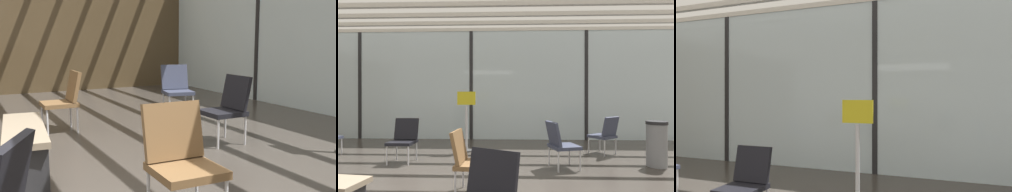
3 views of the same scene
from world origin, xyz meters
TOP-DOWN VIEW (x-y plane):
  - window_mullion_0 at (-3.50, 5.20)m, footprint 0.10×0.12m
  - side_wall_left_panels at (-6.95, 1.60)m, footprint 0.10×11.20m
  - lounge_chair_1 at (0.71, 0.88)m, footprint 0.54×0.50m
  - lounge_chair_4 at (-0.92, 2.52)m, footprint 0.49×0.53m
  - lounge_chair_6 at (-2.92, 2.87)m, footprint 0.62×0.58m
  - lounge_chair_7 at (-2.56, 0.81)m, footprint 0.49×0.53m
  - waiting_bench at (-0.96, 0.01)m, footprint 1.54×0.56m

SIDE VIEW (x-z plane):
  - waiting_bench at x=-0.96m, z-range 0.13..0.60m
  - lounge_chair_1 at x=0.71m, z-range 0.06..0.93m
  - lounge_chair_4 at x=-0.92m, z-range 0.06..0.93m
  - lounge_chair_6 at x=-2.92m, z-range 0.06..0.93m
  - lounge_chair_7 at x=-2.56m, z-range 0.06..0.93m
  - window_mullion_0 at x=-3.50m, z-range 0.00..3.32m
  - side_wall_left_panels at x=-6.95m, z-range 0.00..3.32m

